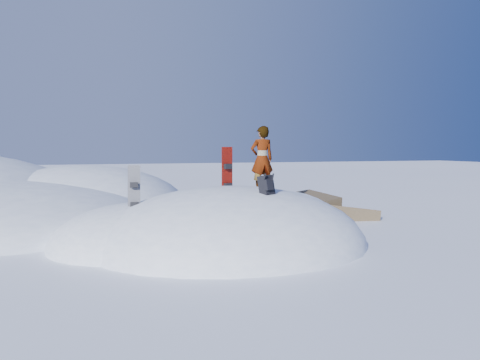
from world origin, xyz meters
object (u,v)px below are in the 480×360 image
object	(u,v)px
person	(262,159)
snowboard_dark	(134,197)
snowboard_red	(227,178)
backpack	(267,185)

from	to	relation	value
person	snowboard_dark	bearing A→B (deg)	10.51
snowboard_red	snowboard_dark	xyz separation A→B (m)	(-2.42, -0.29, -0.38)
snowboard_dark	person	distance (m)	3.75
snowboard_red	backpack	distance (m)	1.58
snowboard_red	snowboard_dark	bearing A→B (deg)	171.42
backpack	person	size ratio (longest dim) A/B	0.29
person	snowboard_red	bearing A→B (deg)	20.62
backpack	person	distance (m)	2.14
snowboard_red	backpack	size ratio (longest dim) A/B	3.15
person	backpack	bearing A→B (deg)	70.27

